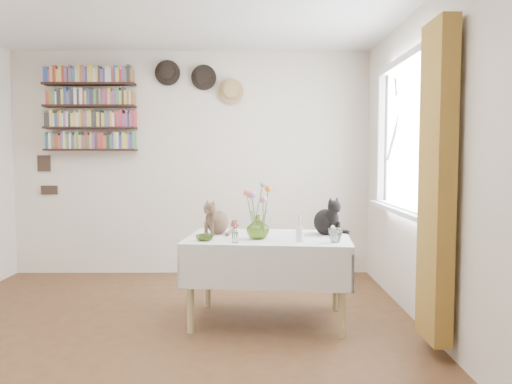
{
  "coord_description": "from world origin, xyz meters",
  "views": [
    {
      "loc": [
        0.69,
        -3.38,
        1.32
      ],
      "look_at": [
        0.72,
        0.46,
        1.05
      ],
      "focal_mm": 35.0,
      "sensor_mm": 36.0,
      "label": 1
    }
  ],
  "objects_px": {
    "tabby_cat": "(218,216)",
    "bookshelf_unit": "(90,110)",
    "dining_table": "(268,257)",
    "flower_vase": "(258,227)",
    "black_cat": "(326,215)"
  },
  "relations": [
    {
      "from": "black_cat",
      "to": "flower_vase",
      "type": "xyz_separation_m",
      "value": [
        -0.56,
        -0.23,
        -0.07
      ]
    },
    {
      "from": "tabby_cat",
      "to": "bookshelf_unit",
      "type": "bearing_deg",
      "value": 168.41
    },
    {
      "from": "black_cat",
      "to": "bookshelf_unit",
      "type": "height_order",
      "value": "bookshelf_unit"
    },
    {
      "from": "tabby_cat",
      "to": "bookshelf_unit",
      "type": "xyz_separation_m",
      "value": [
        -1.5,
        1.45,
        1.01
      ]
    },
    {
      "from": "dining_table",
      "to": "tabby_cat",
      "type": "bearing_deg",
      "value": 159.84
    },
    {
      "from": "tabby_cat",
      "to": "bookshelf_unit",
      "type": "height_order",
      "value": "bookshelf_unit"
    },
    {
      "from": "dining_table",
      "to": "flower_vase",
      "type": "height_order",
      "value": "flower_vase"
    },
    {
      "from": "tabby_cat",
      "to": "black_cat",
      "type": "height_order",
      "value": "black_cat"
    },
    {
      "from": "dining_table",
      "to": "tabby_cat",
      "type": "xyz_separation_m",
      "value": [
        -0.42,
        0.15,
        0.32
      ]
    },
    {
      "from": "flower_vase",
      "to": "bookshelf_unit",
      "type": "xyz_separation_m",
      "value": [
        -1.83,
        1.71,
        1.06
      ]
    },
    {
      "from": "black_cat",
      "to": "bookshelf_unit",
      "type": "xyz_separation_m",
      "value": [
        -2.39,
        1.48,
        1.0
      ]
    },
    {
      "from": "tabby_cat",
      "to": "black_cat",
      "type": "distance_m",
      "value": 0.89
    },
    {
      "from": "tabby_cat",
      "to": "flower_vase",
      "type": "relative_size",
      "value": 1.59
    },
    {
      "from": "flower_vase",
      "to": "bookshelf_unit",
      "type": "relative_size",
      "value": 0.19
    },
    {
      "from": "dining_table",
      "to": "black_cat",
      "type": "xyz_separation_m",
      "value": [
        0.47,
        0.12,
        0.33
      ]
    }
  ]
}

